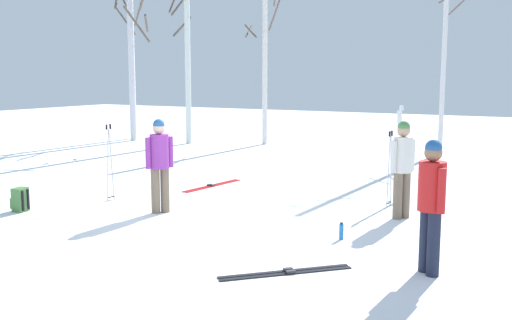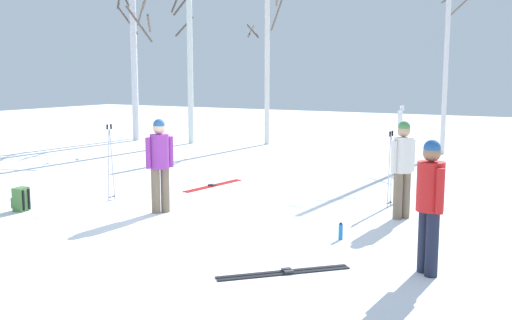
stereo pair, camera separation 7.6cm
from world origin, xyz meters
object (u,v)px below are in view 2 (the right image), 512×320
object	(u,v)px
person_1	(403,163)
ski_poles_0	(390,167)
ski_poles_1	(110,160)
birch_tree_3	(267,54)
person_2	(430,198)
backpack_0	(21,200)
birch_tree_4	(448,22)
birch_tree_0	(134,42)
ski_pair_lying_0	(213,186)
water_bottle_0	(341,232)
ski_pair_lying_1	(284,272)
birch_tree_2	(189,47)
ski_pair_planted_0	(401,154)
birch_tree_1	(134,57)
person_0	(160,159)

from	to	relation	value
person_1	ski_poles_0	distance (m)	0.97
ski_poles_1	birch_tree_3	size ratio (longest dim) A/B	0.25
person_2	backpack_0	xyz separation A→B (m)	(-7.41, -0.12, -0.77)
person_1	birch_tree_4	world-z (taller)	birch_tree_4
birch_tree_0	birch_tree_3	xyz separation A→B (m)	(5.41, 0.74, -0.52)
ski_pair_lying_0	backpack_0	world-z (taller)	backpack_0
ski_poles_0	water_bottle_0	distance (m)	2.70
ski_pair_lying_1	water_bottle_0	world-z (taller)	water_bottle_0
birch_tree_2	birch_tree_3	size ratio (longest dim) A/B	1.06
ski_pair_planted_0	birch_tree_0	xyz separation A→B (m)	(-12.33, 6.52, 2.78)
person_2	birch_tree_2	xyz separation A→B (m)	(-11.03, 10.30, 2.49)
birch_tree_1	birch_tree_0	bearing A→B (deg)	128.99
ski_pair_lying_0	water_bottle_0	size ratio (longest dim) A/B	7.08
ski_poles_1	birch_tree_4	size ratio (longest dim) A/B	0.19
ski_pair_lying_0	ski_pair_planted_0	bearing A→B (deg)	6.67
birch_tree_1	birch_tree_3	world-z (taller)	birch_tree_1
person_1	backpack_0	xyz separation A→B (m)	(-6.30, -2.87, -0.77)
person_0	birch_tree_2	bearing A→B (deg)	122.75
person_2	ski_poles_0	size ratio (longest dim) A/B	1.18
birch_tree_4	person_0	bearing A→B (deg)	-104.11
person_0	birch_tree_4	distance (m)	11.57
ski_poles_1	birch_tree_1	distance (m)	11.29
ski_poles_0	ski_poles_1	xyz separation A→B (m)	(-5.04, -2.16, 0.04)
birch_tree_4	ski_poles_0	bearing A→B (deg)	-84.60
ski_poles_0	birch_tree_3	bearing A→B (deg)	131.24
person_0	person_2	bearing A→B (deg)	-11.65
ski_poles_1	birch_tree_3	xyz separation A→B (m)	(-1.86, 10.03, 2.40)
birch_tree_4	ski_pair_lying_0	bearing A→B (deg)	-112.09
ski_poles_0	person_2	bearing A→B (deg)	-66.28
ski_poles_0	backpack_0	world-z (taller)	ski_poles_0
person_1	ski_poles_1	xyz separation A→B (m)	(-5.50, -1.33, -0.17)
ski_pair_lying_1	ski_pair_lying_0	bearing A→B (deg)	131.83
backpack_0	birch_tree_3	bearing A→B (deg)	95.24
person_0	ski_poles_0	distance (m)	4.32
person_0	water_bottle_0	bearing A→B (deg)	-1.46
ski_pair_planted_0	birch_tree_3	xyz separation A→B (m)	(-6.92, 7.27, 2.26)
person_1	water_bottle_0	bearing A→B (deg)	-103.52
ski_poles_1	birch_tree_4	world-z (taller)	birch_tree_4
birch_tree_2	ski_poles_0	bearing A→B (deg)	-35.43
ski_poles_0	person_1	bearing A→B (deg)	-60.70
backpack_0	birch_tree_4	bearing A→B (deg)	67.12
ski_pair_lying_0	birch_tree_0	distance (m)	11.41
birch_tree_3	birch_tree_4	xyz separation A→B (m)	(6.11, 0.41, 0.87)
backpack_0	birch_tree_2	distance (m)	11.50
person_2	ski_pair_planted_0	bearing A→B (deg)	110.34
birch_tree_2	person_0	bearing A→B (deg)	-57.25
birch_tree_1	birch_tree_4	distance (m)	11.22
person_1	ski_pair_lying_1	size ratio (longest dim) A/B	1.25
backpack_0	birch_tree_2	xyz separation A→B (m)	(-3.62, 10.42, 3.26)
person_1	birch_tree_3	bearing A→B (deg)	130.25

